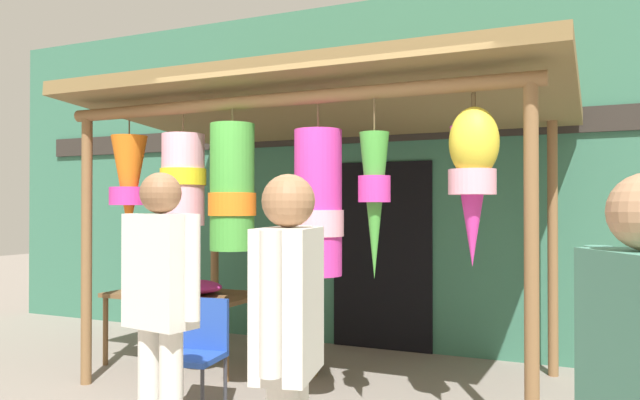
{
  "coord_description": "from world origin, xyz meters",
  "views": [
    {
      "loc": [
        1.81,
        -3.82,
        1.52
      ],
      "look_at": [
        -0.56,
        1.4,
        1.58
      ],
      "focal_mm": 34.41,
      "sensor_mm": 36.0,
      "label": 1
    }
  ],
  "objects_px": {
    "display_table": "(185,299)",
    "wicker_basket_by_table": "(294,364)",
    "flower_heap_on_table": "(189,287)",
    "folding_chair": "(197,346)",
    "vendor_in_orange": "(288,337)",
    "customer_foreground": "(160,297)"
  },
  "relations": [
    {
      "from": "flower_heap_on_table",
      "to": "vendor_in_orange",
      "type": "bearing_deg",
      "value": -46.77
    },
    {
      "from": "display_table",
      "to": "flower_heap_on_table",
      "type": "relative_size",
      "value": 2.11
    },
    {
      "from": "display_table",
      "to": "wicker_basket_by_table",
      "type": "relative_size",
      "value": 3.41
    },
    {
      "from": "vendor_in_orange",
      "to": "customer_foreground",
      "type": "bearing_deg",
      "value": 155.6
    },
    {
      "from": "flower_heap_on_table",
      "to": "folding_chair",
      "type": "distance_m",
      "value": 1.44
    },
    {
      "from": "vendor_in_orange",
      "to": "customer_foreground",
      "type": "height_order",
      "value": "customer_foreground"
    },
    {
      "from": "wicker_basket_by_table",
      "to": "vendor_in_orange",
      "type": "xyz_separation_m",
      "value": [
        1.33,
        -2.69,
        0.88
      ]
    },
    {
      "from": "display_table",
      "to": "wicker_basket_by_table",
      "type": "height_order",
      "value": "display_table"
    },
    {
      "from": "flower_heap_on_table",
      "to": "wicker_basket_by_table",
      "type": "xyz_separation_m",
      "value": [
        1.04,
        0.17,
        -0.66
      ]
    },
    {
      "from": "flower_heap_on_table",
      "to": "folding_chair",
      "type": "relative_size",
      "value": 0.83
    },
    {
      "from": "flower_heap_on_table",
      "to": "customer_foreground",
      "type": "xyz_separation_m",
      "value": [
        1.32,
        -2.04,
        0.26
      ]
    },
    {
      "from": "folding_chair",
      "to": "display_table",
      "type": "bearing_deg",
      "value": 129.91
    },
    {
      "from": "folding_chair",
      "to": "customer_foreground",
      "type": "height_order",
      "value": "customer_foreground"
    },
    {
      "from": "display_table",
      "to": "vendor_in_orange",
      "type": "height_order",
      "value": "vendor_in_orange"
    },
    {
      "from": "display_table",
      "to": "folding_chair",
      "type": "distance_m",
      "value": 1.51
    },
    {
      "from": "flower_heap_on_table",
      "to": "customer_foreground",
      "type": "distance_m",
      "value": 2.45
    },
    {
      "from": "display_table",
      "to": "wicker_basket_by_table",
      "type": "xyz_separation_m",
      "value": [
        1.12,
        0.11,
        -0.53
      ]
    },
    {
      "from": "folding_chair",
      "to": "vendor_in_orange",
      "type": "bearing_deg",
      "value": -43.66
    },
    {
      "from": "flower_heap_on_table",
      "to": "vendor_in_orange",
      "type": "relative_size",
      "value": 0.42
    },
    {
      "from": "flower_heap_on_table",
      "to": "vendor_in_orange",
      "type": "height_order",
      "value": "vendor_in_orange"
    },
    {
      "from": "folding_chair",
      "to": "customer_foreground",
      "type": "bearing_deg",
      "value": -65.25
    },
    {
      "from": "wicker_basket_by_table",
      "to": "vendor_in_orange",
      "type": "height_order",
      "value": "vendor_in_orange"
    }
  ]
}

